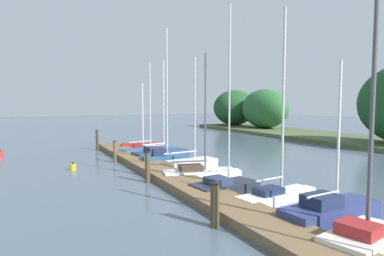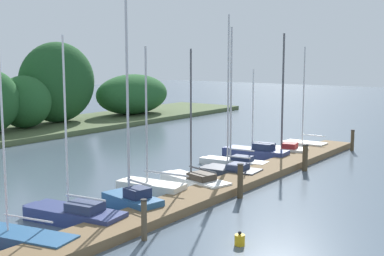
% 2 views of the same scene
% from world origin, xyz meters
% --- Properties ---
extents(dock_pier, '(28.15, 1.80, 0.35)m').
position_xyz_m(dock_pier, '(0.00, 13.79, 0.17)').
color(dock_pier, brown).
rests_on(dock_pier, ground).
extents(sailboat_0, '(1.51, 3.28, 5.33)m').
position_xyz_m(sailboat_0, '(-11.27, 15.88, 0.33)').
color(sailboat_0, maroon).
rests_on(sailboat_0, ground).
extents(sailboat_1, '(2.02, 4.57, 6.75)m').
position_xyz_m(sailboat_1, '(-9.25, 15.79, 0.25)').
color(sailboat_1, '#285684').
rests_on(sailboat_1, ground).
extents(sailboat_2, '(1.84, 4.18, 6.67)m').
position_xyz_m(sailboat_2, '(-6.71, 15.79, 0.34)').
color(sailboat_2, navy).
rests_on(sailboat_2, ground).
extents(sailboat_3, '(1.52, 2.91, 8.27)m').
position_xyz_m(sailboat_3, '(-4.37, 15.11, 0.49)').
color(sailboat_3, '#285684').
rests_on(sailboat_3, ground).
extents(sailboat_4, '(1.47, 3.52, 6.35)m').
position_xyz_m(sailboat_4, '(-2.29, 16.01, 0.36)').
color(sailboat_4, silver).
rests_on(sailboat_4, ground).
extents(sailboat_5, '(1.98, 4.07, 6.26)m').
position_xyz_m(sailboat_5, '(0.01, 15.31, 0.31)').
color(sailboat_5, white).
rests_on(sailboat_5, ground).
extents(sailboat_6, '(1.65, 3.15, 7.91)m').
position_xyz_m(sailboat_6, '(2.73, 15.04, 0.35)').
color(sailboat_6, '#232833').
rests_on(sailboat_6, ground).
extents(sailboat_7, '(1.40, 3.90, 7.45)m').
position_xyz_m(sailboat_7, '(4.80, 16.13, 0.39)').
color(sailboat_7, white).
rests_on(sailboat_7, ground).
extents(sailboat_8, '(1.41, 3.99, 5.20)m').
position_xyz_m(sailboat_8, '(7.32, 16.21, 0.37)').
color(sailboat_8, navy).
rests_on(sailboat_8, ground).
extents(sailboat_9, '(1.81, 2.96, 7.23)m').
position_xyz_m(sailboat_9, '(9.17, 15.30, 0.44)').
color(sailboat_9, silver).
rests_on(sailboat_9, ground).
extents(mooring_piling_0, '(0.26, 0.26, 1.62)m').
position_xyz_m(mooring_piling_0, '(-12.43, 12.56, 0.82)').
color(mooring_piling_0, '#3D3323').
rests_on(mooring_piling_0, ground).
extents(mooring_piling_1, '(0.22, 0.22, 1.38)m').
position_xyz_m(mooring_piling_1, '(-6.53, 12.52, 0.69)').
color(mooring_piling_1, brown).
rests_on(mooring_piling_1, ground).
extents(mooring_piling_2, '(0.27, 0.27, 1.48)m').
position_xyz_m(mooring_piling_2, '(-0.39, 12.58, 0.75)').
color(mooring_piling_2, '#4C3D28').
rests_on(mooring_piling_2, ground).
extents(mooring_piling_3, '(0.32, 0.32, 1.40)m').
position_xyz_m(mooring_piling_3, '(6.06, 12.53, 0.71)').
color(mooring_piling_3, '#4C3D28').
rests_on(mooring_piling_3, ground).
extents(channel_buoy_0, '(0.45, 0.45, 0.62)m').
position_xyz_m(channel_buoy_0, '(-11.87, 5.82, 0.24)').
color(channel_buoy_0, red).
rests_on(channel_buoy_0, ground).
extents(channel_buoy_1, '(0.33, 0.33, 0.46)m').
position_xyz_m(channel_buoy_1, '(-5.09, 9.78, 0.18)').
color(channel_buoy_1, gold).
rests_on(channel_buoy_1, ground).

